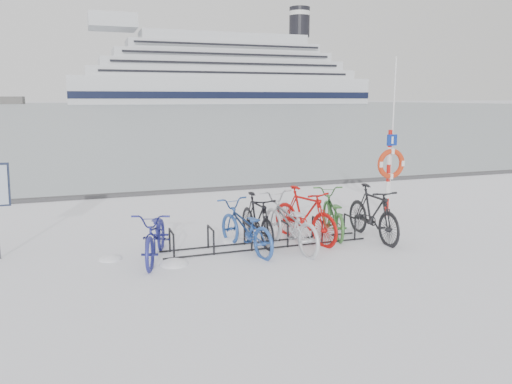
% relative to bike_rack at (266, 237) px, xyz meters
% --- Properties ---
extents(ground, '(900.00, 900.00, 0.00)m').
position_rel_bike_rack_xyz_m(ground, '(0.00, 0.00, -0.18)').
color(ground, white).
rests_on(ground, ground).
extents(ice_sheet, '(400.00, 298.00, 0.02)m').
position_rel_bike_rack_xyz_m(ice_sheet, '(0.00, 155.00, -0.17)').
color(ice_sheet, '#98A3AC').
rests_on(ice_sheet, ground).
extents(quay_edge, '(400.00, 0.25, 0.10)m').
position_rel_bike_rack_xyz_m(quay_edge, '(0.00, 5.90, -0.13)').
color(quay_edge, '#3F3F42').
rests_on(quay_edge, ground).
extents(bike_rack, '(4.00, 0.48, 0.46)m').
position_rel_bike_rack_xyz_m(bike_rack, '(0.00, 0.00, 0.00)').
color(bike_rack, black).
rests_on(bike_rack, ground).
extents(lifebuoy_station, '(0.72, 0.22, 3.72)m').
position_rel_bike_rack_xyz_m(lifebuoy_station, '(3.66, 1.42, 1.07)').
color(lifebuoy_station, '#B6140E').
rests_on(lifebuoy_station, ground).
extents(cruise_ferry, '(141.86, 26.75, 46.61)m').
position_rel_bike_rack_xyz_m(cruise_ferry, '(61.04, 227.27, 12.51)').
color(cruise_ferry, silver).
rests_on(cruise_ferry, ground).
extents(bike_0, '(1.12, 1.91, 0.94)m').
position_rel_bike_rack_xyz_m(bike_0, '(-2.08, -0.11, 0.29)').
color(bike_0, navy).
rests_on(bike_0, ground).
extents(bike_1, '(1.03, 1.91, 0.95)m').
position_rel_bike_rack_xyz_m(bike_1, '(-0.46, -0.13, 0.29)').
color(bike_1, '#254A94').
rests_on(bike_1, ground).
extents(bike_2, '(0.55, 1.68, 1.00)m').
position_rel_bike_rack_xyz_m(bike_2, '(-0.08, 0.27, 0.32)').
color(bike_2, black).
rests_on(bike_2, ground).
extents(bike_3, '(0.95, 2.08, 1.05)m').
position_rel_bike_rack_xyz_m(bike_3, '(0.37, -0.26, 0.35)').
color(bike_3, silver).
rests_on(bike_3, ground).
extents(bike_4, '(1.05, 1.90, 1.10)m').
position_rel_bike_rack_xyz_m(bike_4, '(0.86, 0.12, 0.37)').
color(bike_4, '#B20E0B').
rests_on(bike_4, ground).
extents(bike_5, '(1.07, 1.92, 0.95)m').
position_rel_bike_rack_xyz_m(bike_5, '(1.60, 0.38, 0.30)').
color(bike_5, '#366C2F').
rests_on(bike_5, ground).
extents(bike_6, '(0.53, 1.85, 1.11)m').
position_rel_bike_rack_xyz_m(bike_6, '(2.21, -0.20, 0.37)').
color(bike_6, black).
rests_on(bike_6, ground).
extents(snow_drifts, '(4.61, 1.47, 0.18)m').
position_rel_bike_rack_xyz_m(snow_drifts, '(-0.56, 0.12, -0.18)').
color(snow_drifts, white).
rests_on(snow_drifts, ground).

